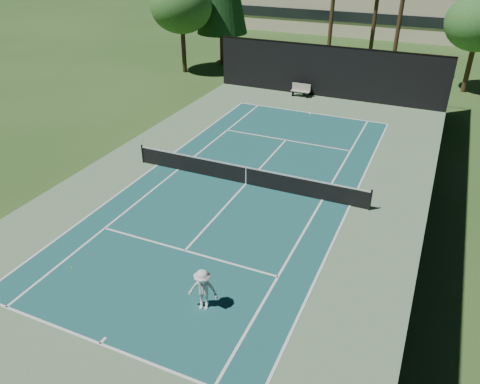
# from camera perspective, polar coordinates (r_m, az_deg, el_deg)

# --- Properties ---
(ground) EXTENTS (160.00, 160.00, 0.00)m
(ground) POSITION_cam_1_polar(r_m,az_deg,el_deg) (24.55, 0.72, 0.96)
(ground) COLOR #2C4F1D
(ground) RESTS_ON ground
(apron_slab) EXTENTS (18.00, 32.00, 0.01)m
(apron_slab) POSITION_cam_1_polar(r_m,az_deg,el_deg) (24.55, 0.72, 0.97)
(apron_slab) COLOR #63845C
(apron_slab) RESTS_ON ground
(court_surface) EXTENTS (10.97, 23.77, 0.01)m
(court_surface) POSITION_cam_1_polar(r_m,az_deg,el_deg) (24.55, 0.72, 0.99)
(court_surface) COLOR #1B5656
(court_surface) RESTS_ON ground
(court_lines) EXTENTS (11.07, 23.87, 0.01)m
(court_lines) POSITION_cam_1_polar(r_m,az_deg,el_deg) (24.54, 0.72, 1.01)
(court_lines) COLOR white
(court_lines) RESTS_ON ground
(tennis_net) EXTENTS (12.90, 0.10, 1.10)m
(tennis_net) POSITION_cam_1_polar(r_m,az_deg,el_deg) (24.29, 0.72, 2.12)
(tennis_net) COLOR black
(tennis_net) RESTS_ON ground
(fence) EXTENTS (18.04, 32.05, 4.03)m
(fence) POSITION_cam_1_polar(r_m,az_deg,el_deg) (23.71, 0.81, 5.30)
(fence) COLOR black
(fence) RESTS_ON ground
(player) EXTENTS (1.17, 0.83, 1.65)m
(player) POSITION_cam_1_polar(r_m,az_deg,el_deg) (16.53, -4.53, -11.82)
(player) COLOR white
(player) RESTS_ON ground
(tennis_ball_a) EXTENTS (0.06, 0.06, 0.06)m
(tennis_ball_a) POSITION_cam_1_polar(r_m,az_deg,el_deg) (19.83, -19.77, -8.67)
(tennis_ball_a) COLOR #DFF337
(tennis_ball_a) RESTS_ON ground
(tennis_ball_b) EXTENTS (0.07, 0.07, 0.07)m
(tennis_ball_b) POSITION_cam_1_polar(r_m,az_deg,el_deg) (26.83, -6.84, 3.44)
(tennis_ball_b) COLOR #CEE233
(tennis_ball_b) RESTS_ON ground
(tennis_ball_c) EXTENTS (0.07, 0.07, 0.07)m
(tennis_ball_c) POSITION_cam_1_polar(r_m,az_deg,el_deg) (26.23, 0.27, 3.02)
(tennis_ball_c) COLOR #C2CE2F
(tennis_ball_c) RESTS_ON ground
(tennis_ball_d) EXTENTS (0.06, 0.06, 0.06)m
(tennis_ball_d) POSITION_cam_1_polar(r_m,az_deg,el_deg) (30.27, -2.12, 6.73)
(tennis_ball_d) COLOR #C1D22F
(tennis_ball_d) RESTS_ON ground
(park_bench) EXTENTS (1.50, 0.45, 1.02)m
(park_bench) POSITION_cam_1_polar(r_m,az_deg,el_deg) (38.33, 7.42, 12.26)
(park_bench) COLOR #BAB49A
(park_bench) RESTS_ON ground
(trash_bin) EXTENTS (0.56, 0.56, 0.95)m
(trash_bin) POSITION_cam_1_polar(r_m,az_deg,el_deg) (38.62, 8.06, 12.25)
(trash_bin) COLOR black
(trash_bin) RESTS_ON ground
(decid_tree_a) EXTENTS (5.12, 5.12, 7.62)m
(decid_tree_a) POSITION_cam_1_polar(r_m,az_deg,el_deg) (42.34, 27.16, 17.90)
(decid_tree_a) COLOR #45301D
(decid_tree_a) RESTS_ON ground
(decid_tree_c) EXTENTS (5.44, 5.44, 8.09)m
(decid_tree_c) POSITION_cam_1_polar(r_m,az_deg,el_deg) (44.42, -7.18, 21.53)
(decid_tree_c) COLOR #40301B
(decid_tree_c) RESTS_ON ground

